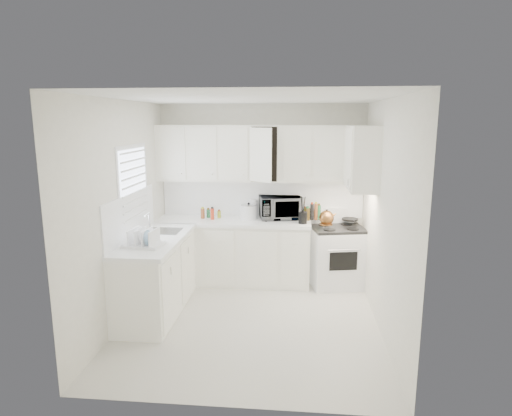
# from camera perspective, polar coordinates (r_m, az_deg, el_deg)

# --- Properties ---
(floor) EXTENTS (3.20, 3.20, 0.00)m
(floor) POSITION_cam_1_polar(r_m,az_deg,el_deg) (5.41, -0.72, -14.60)
(floor) COLOR silver
(floor) RESTS_ON ground
(ceiling) EXTENTS (3.20, 3.20, 0.00)m
(ceiling) POSITION_cam_1_polar(r_m,az_deg,el_deg) (4.87, -0.80, 14.11)
(ceiling) COLOR white
(ceiling) RESTS_ON ground
(wall_back) EXTENTS (3.00, 0.00, 3.00)m
(wall_back) POSITION_cam_1_polar(r_m,az_deg,el_deg) (6.54, 0.74, 1.97)
(wall_back) COLOR white
(wall_back) RESTS_ON ground
(wall_front) EXTENTS (3.00, 0.00, 3.00)m
(wall_front) POSITION_cam_1_polar(r_m,az_deg,el_deg) (3.44, -3.63, -6.69)
(wall_front) COLOR white
(wall_front) RESTS_ON ground
(wall_left) EXTENTS (0.00, 3.20, 3.20)m
(wall_left) POSITION_cam_1_polar(r_m,az_deg,el_deg) (5.35, -16.95, -0.65)
(wall_left) COLOR white
(wall_left) RESTS_ON ground
(wall_right) EXTENTS (0.00, 3.20, 3.20)m
(wall_right) POSITION_cam_1_polar(r_m,az_deg,el_deg) (5.05, 16.44, -1.32)
(wall_right) COLOR white
(wall_right) RESTS_ON ground
(window_blinds) EXTENTS (0.06, 0.96, 1.06)m
(window_blinds) POSITION_cam_1_polar(r_m,az_deg,el_deg) (5.62, -15.57, 2.58)
(window_blinds) COLOR white
(window_blinds) RESTS_ON wall_left
(lower_cabinets_back) EXTENTS (2.22, 0.60, 0.90)m
(lower_cabinets_back) POSITION_cam_1_polar(r_m,az_deg,el_deg) (6.49, -2.95, -5.83)
(lower_cabinets_back) COLOR white
(lower_cabinets_back) RESTS_ON floor
(lower_cabinets_left) EXTENTS (0.60, 1.60, 0.90)m
(lower_cabinets_left) POSITION_cam_1_polar(r_m,az_deg,el_deg) (5.65, -12.84, -8.75)
(lower_cabinets_left) COLOR white
(lower_cabinets_left) RESTS_ON floor
(countertop_back) EXTENTS (2.24, 0.64, 0.05)m
(countertop_back) POSITION_cam_1_polar(r_m,az_deg,el_deg) (6.36, -3.00, -1.77)
(countertop_back) COLOR white
(countertop_back) RESTS_ON lower_cabinets_back
(countertop_left) EXTENTS (0.64, 1.62, 0.05)m
(countertop_left) POSITION_cam_1_polar(r_m,az_deg,el_deg) (5.51, -12.95, -4.11)
(countertop_left) COLOR white
(countertop_left) RESTS_ON lower_cabinets_left
(backsplash_back) EXTENTS (2.98, 0.02, 0.55)m
(backsplash_back) POSITION_cam_1_polar(r_m,az_deg,el_deg) (6.55, 0.73, 1.31)
(backsplash_back) COLOR white
(backsplash_back) RESTS_ON wall_back
(backsplash_left) EXTENTS (0.02, 1.60, 0.55)m
(backsplash_left) POSITION_cam_1_polar(r_m,az_deg,el_deg) (5.54, -16.04, -0.98)
(backsplash_left) COLOR white
(backsplash_left) RESTS_ON wall_left
(upper_cabinets_back) EXTENTS (3.00, 0.33, 0.80)m
(upper_cabinets_back) POSITION_cam_1_polar(r_m,az_deg,el_deg) (6.35, 0.63, 3.51)
(upper_cabinets_back) COLOR white
(upper_cabinets_back) RESTS_ON wall_back
(upper_cabinets_right) EXTENTS (0.33, 0.90, 0.80)m
(upper_cabinets_right) POSITION_cam_1_polar(r_m,az_deg,el_deg) (5.78, 13.43, 2.42)
(upper_cabinets_right) COLOR white
(upper_cabinets_right) RESTS_ON wall_right
(sink) EXTENTS (0.42, 0.38, 0.30)m
(sink) POSITION_cam_1_polar(r_m,az_deg,el_deg) (5.80, -11.94, -1.82)
(sink) COLOR gray
(sink) RESTS_ON countertop_left
(stove) EXTENTS (0.83, 0.73, 1.12)m
(stove) POSITION_cam_1_polar(r_m,az_deg,el_deg) (6.42, 10.55, -5.21)
(stove) COLOR white
(stove) RESTS_ON floor
(tea_kettle) EXTENTS (0.28, 0.24, 0.24)m
(tea_kettle) POSITION_cam_1_polar(r_m,az_deg,el_deg) (6.13, 9.18, -1.13)
(tea_kettle) COLOR #955D28
(tea_kettle) RESTS_ON stove
(frying_pan) EXTENTS (0.34, 0.45, 0.04)m
(frying_pan) POSITION_cam_1_polar(r_m,az_deg,el_deg) (6.49, 12.14, -1.39)
(frying_pan) COLOR black
(frying_pan) RESTS_ON stove
(microwave) EXTENTS (0.65, 0.45, 0.40)m
(microwave) POSITION_cam_1_polar(r_m,az_deg,el_deg) (6.40, 3.19, 0.40)
(microwave) COLOR gray
(microwave) RESTS_ON countertop_back
(rice_cooker) EXTENTS (0.28, 0.28, 0.24)m
(rice_cooker) POSITION_cam_1_polar(r_m,az_deg,el_deg) (6.37, -0.96, -0.37)
(rice_cooker) COLOR white
(rice_cooker) RESTS_ON countertop_back
(paper_towel) EXTENTS (0.12, 0.12, 0.27)m
(paper_towel) POSITION_cam_1_polar(r_m,az_deg,el_deg) (6.48, -0.28, -0.05)
(paper_towel) COLOR white
(paper_towel) RESTS_ON countertop_back
(utensil_crock) EXTENTS (0.17, 0.17, 0.40)m
(utensil_crock) POSITION_cam_1_polar(r_m,az_deg,el_deg) (6.11, 6.13, -0.21)
(utensil_crock) COLOR black
(utensil_crock) RESTS_ON countertop_back
(dish_rack) EXTENTS (0.46, 0.36, 0.23)m
(dish_rack) POSITION_cam_1_polar(r_m,az_deg,el_deg) (5.16, -14.51, -3.59)
(dish_rack) COLOR white
(dish_rack) RESTS_ON countertop_left
(spice_left_0) EXTENTS (0.06, 0.06, 0.13)m
(spice_left_0) POSITION_cam_1_polar(r_m,az_deg,el_deg) (6.54, -6.83, -0.64)
(spice_left_0) COLOR #985029
(spice_left_0) RESTS_ON countertop_back
(spice_left_1) EXTENTS (0.06, 0.06, 0.13)m
(spice_left_1) POSITION_cam_1_polar(r_m,az_deg,el_deg) (6.44, -6.35, -0.82)
(spice_left_1) COLOR #267440
(spice_left_1) RESTS_ON countertop_back
(spice_left_2) EXTENTS (0.06, 0.06, 0.13)m
(spice_left_2) POSITION_cam_1_polar(r_m,az_deg,el_deg) (6.51, -5.54, -0.67)
(spice_left_2) COLOR red
(spice_left_2) RESTS_ON countertop_back
(spice_left_3) EXTENTS (0.06, 0.06, 0.13)m
(spice_left_3) POSITION_cam_1_polar(r_m,az_deg,el_deg) (6.41, -5.04, -0.85)
(spice_left_3) COLOR #CBD231
(spice_left_3) RESTS_ON countertop_back
(sauce_right_0) EXTENTS (0.06, 0.06, 0.19)m
(sauce_right_0) POSITION_cam_1_polar(r_m,az_deg,el_deg) (6.43, 5.79, -0.56)
(sauce_right_0) COLOR red
(sauce_right_0) RESTS_ON countertop_back
(sauce_right_1) EXTENTS (0.06, 0.06, 0.19)m
(sauce_right_1) POSITION_cam_1_polar(r_m,az_deg,el_deg) (6.37, 6.29, -0.68)
(sauce_right_1) COLOR #CBD231
(sauce_right_1) RESTS_ON countertop_back
(sauce_right_2) EXTENTS (0.06, 0.06, 0.19)m
(sauce_right_2) POSITION_cam_1_polar(r_m,az_deg,el_deg) (6.43, 6.77, -0.58)
(sauce_right_2) COLOR #533E17
(sauce_right_2) RESTS_ON countertop_back
(sauce_right_3) EXTENTS (0.06, 0.06, 0.19)m
(sauce_right_3) POSITION_cam_1_polar(r_m,az_deg,el_deg) (6.38, 7.28, -0.70)
(sauce_right_3) COLOR black
(sauce_right_3) RESTS_ON countertop_back
(sauce_right_4) EXTENTS (0.06, 0.06, 0.19)m
(sauce_right_4) POSITION_cam_1_polar(r_m,az_deg,el_deg) (6.44, 7.75, -0.60)
(sauce_right_4) COLOR #985029
(sauce_right_4) RESTS_ON countertop_back
(sauce_right_5) EXTENTS (0.06, 0.06, 0.19)m
(sauce_right_5) POSITION_cam_1_polar(r_m,az_deg,el_deg) (6.38, 8.26, -0.72)
(sauce_right_5) COLOR #267440
(sauce_right_5) RESTS_ON countertop_back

